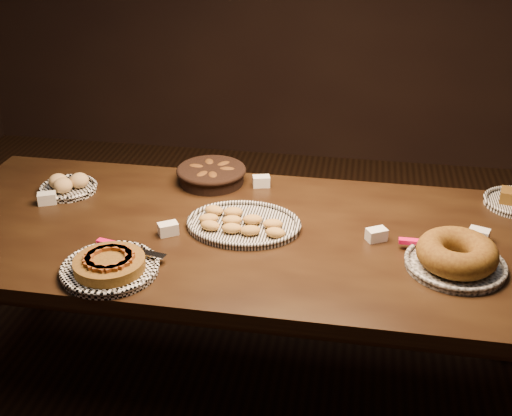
% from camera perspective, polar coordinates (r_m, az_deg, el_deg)
% --- Properties ---
extents(ground, '(5.00, 5.00, 0.00)m').
position_cam_1_polar(ground, '(2.81, -0.79, -15.41)').
color(ground, black).
rests_on(ground, ground).
extents(buffet_table, '(2.40, 1.00, 0.75)m').
position_cam_1_polar(buffet_table, '(2.40, -0.89, -3.54)').
color(buffet_table, black).
rests_on(buffet_table, ground).
extents(apple_tart_plate, '(0.33, 0.33, 0.06)m').
position_cam_1_polar(apple_tart_plate, '(2.17, -12.86, -5.04)').
color(apple_tart_plate, white).
rests_on(apple_tart_plate, buffet_table).
extents(madeleine_platter, '(0.42, 0.34, 0.05)m').
position_cam_1_polar(madeleine_platter, '(2.37, -1.24, -1.39)').
color(madeleine_platter, black).
rests_on(madeleine_platter, buffet_table).
extents(bundt_cake_plate, '(0.35, 0.33, 0.10)m').
position_cam_1_polar(bundt_cake_plate, '(2.22, 17.37, -4.12)').
color(bundt_cake_plate, black).
rests_on(bundt_cake_plate, buffet_table).
extents(croissant_basket, '(0.29, 0.29, 0.07)m').
position_cam_1_polar(croissant_basket, '(2.71, -3.98, 3.09)').
color(croissant_basket, black).
rests_on(croissant_basket, buffet_table).
extents(bread_roll_plate, '(0.23, 0.23, 0.07)m').
position_cam_1_polar(bread_roll_plate, '(2.75, -16.38, 1.92)').
color(bread_roll_plate, white).
rests_on(bread_roll_plate, buffet_table).
extents(tent_cards, '(1.73, 0.52, 0.04)m').
position_cam_1_polar(tent_cards, '(2.42, 0.47, -0.55)').
color(tent_cards, white).
rests_on(tent_cards, buffet_table).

